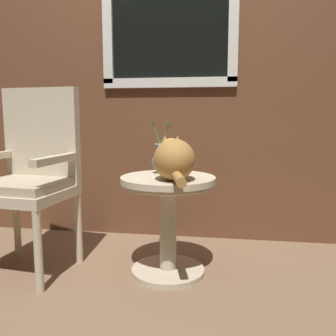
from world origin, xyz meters
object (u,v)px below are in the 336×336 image
(wicker_chair, at_px, (31,171))
(cat, at_px, (174,158))
(wicker_side_table, at_px, (168,208))
(pewter_vase_with_ivy, at_px, (161,158))

(wicker_chair, height_order, cat, wicker_chair)
(wicker_side_table, xyz_separation_m, cat, (0.05, -0.09, 0.30))
(cat, xyz_separation_m, pewter_vase_with_ivy, (-0.11, 0.21, -0.03))
(cat, bearing_deg, pewter_vase_with_ivy, 117.67)
(wicker_side_table, distance_m, pewter_vase_with_ivy, 0.31)
(cat, bearing_deg, wicker_side_table, 117.25)
(wicker_side_table, relative_size, wicker_chair, 0.53)
(cat, distance_m, pewter_vase_with_ivy, 0.24)
(wicker_side_table, relative_size, pewter_vase_with_ivy, 1.87)
(wicker_chair, bearing_deg, cat, -3.98)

